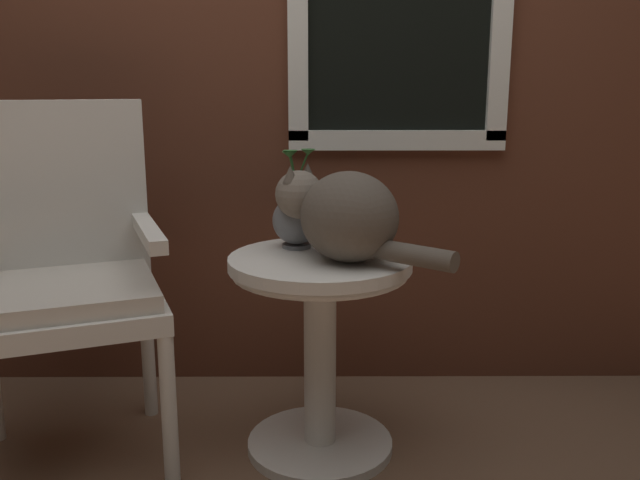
{
  "coord_description": "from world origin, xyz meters",
  "views": [
    {
      "loc": [
        0.15,
        -1.68,
        1.11
      ],
      "look_at": [
        0.16,
        0.24,
        0.67
      ],
      "focal_mm": 38.02,
      "sensor_mm": 36.0,
      "label": 1
    }
  ],
  "objects_px": {
    "wicker_chair": "(64,265)",
    "pewter_vase_with_ivy": "(296,215)",
    "wicker_side_table": "(320,323)",
    "cat": "(344,215)"
  },
  "relations": [
    {
      "from": "wicker_side_table",
      "to": "cat",
      "type": "xyz_separation_m",
      "value": [
        0.07,
        -0.04,
        0.34
      ]
    },
    {
      "from": "pewter_vase_with_ivy",
      "to": "wicker_chair",
      "type": "bearing_deg",
      "value": -170.91
    },
    {
      "from": "wicker_chair",
      "to": "cat",
      "type": "bearing_deg",
      "value": -3.25
    },
    {
      "from": "wicker_chair",
      "to": "pewter_vase_with_ivy",
      "type": "xyz_separation_m",
      "value": [
        0.68,
        0.11,
        0.13
      ]
    },
    {
      "from": "cat",
      "to": "pewter_vase_with_ivy",
      "type": "xyz_separation_m",
      "value": [
        -0.14,
        0.16,
        -0.03
      ]
    },
    {
      "from": "pewter_vase_with_ivy",
      "to": "cat",
      "type": "bearing_deg",
      "value": -48.07
    },
    {
      "from": "cat",
      "to": "pewter_vase_with_ivy",
      "type": "height_order",
      "value": "pewter_vase_with_ivy"
    },
    {
      "from": "wicker_chair",
      "to": "pewter_vase_with_ivy",
      "type": "height_order",
      "value": "wicker_chair"
    },
    {
      "from": "wicker_chair",
      "to": "cat",
      "type": "distance_m",
      "value": 0.84
    },
    {
      "from": "wicker_side_table",
      "to": "pewter_vase_with_ivy",
      "type": "distance_m",
      "value": 0.34
    }
  ]
}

